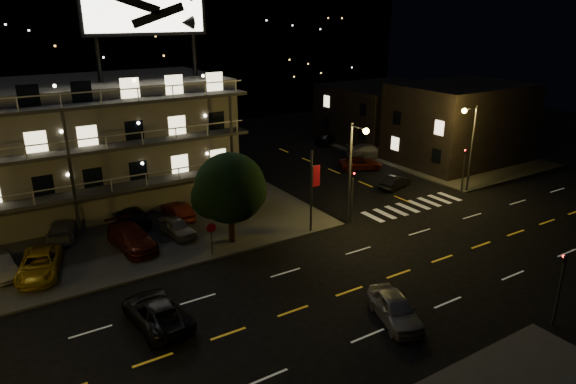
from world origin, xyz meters
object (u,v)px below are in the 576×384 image
road_car_west (156,312)px  lot_car_2 (39,265)px  road_car_east (395,308)px  lot_car_4 (177,227)px  lot_car_7 (63,229)px  tree (230,190)px  side_car_0 (395,182)px

road_car_west → lot_car_2: bearing=-67.5°
road_car_east → road_car_west: size_ratio=0.84×
lot_car_4 → lot_car_7: lot_car_7 is taller
road_car_east → road_car_west: road_car_east is taller
lot_car_4 → tree: bearing=-54.9°
lot_car_4 → road_car_west: (-4.95, -10.07, -0.07)m
lot_car_2 → road_car_east: 21.83m
lot_car_4 → road_car_west: 11.22m
road_car_east → road_car_west: (-10.94, 6.57, -0.02)m
lot_car_4 → side_car_0: 21.44m
tree → road_car_east: size_ratio=1.49×
lot_car_2 → road_car_east: lot_car_2 is taller
tree → road_car_east: tree is taller
lot_car_2 → lot_car_4: bearing=22.7°
tree → lot_car_7: bearing=144.9°
tree → lot_car_4: 5.35m
lot_car_7 → lot_car_4: bearing=166.7°
lot_car_7 → road_car_east: bearing=138.5°
tree → side_car_0: bearing=8.4°
tree → lot_car_4: tree is taller
tree → lot_car_7: tree is taller
lot_car_2 → lot_car_4: lot_car_2 is taller
lot_car_4 → road_car_east: bearing=-78.6°
road_car_west → lot_car_4: bearing=-120.4°
lot_car_2 → road_car_west: size_ratio=0.96×
tree → lot_car_2: 12.91m
lot_car_4 → side_car_0: bearing=-9.4°
lot_car_2 → side_car_0: (30.86, 0.80, -0.24)m
lot_car_2 → side_car_0: size_ratio=1.37×
lot_car_2 → road_car_west: bearing=-47.7°
road_car_east → lot_car_7: bearing=141.2°
road_car_west → lot_car_7: bearing=-85.2°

